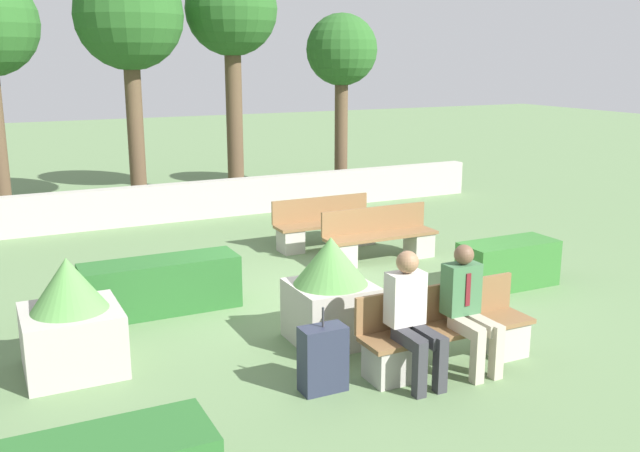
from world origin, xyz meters
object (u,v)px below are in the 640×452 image
at_px(bench_left_side, 326,229).
at_px(planter_corner_right, 71,321).
at_px(planter_corner_left, 331,291).
at_px(person_seated_man, 468,303).
at_px(tree_rightmost, 342,54).
at_px(bench_front, 446,336).
at_px(person_seated_woman, 412,311).
at_px(tree_center_left, 129,19).
at_px(suitcase, 323,359).
at_px(tree_center_right, 232,15).
at_px(bench_right_side, 380,241).

distance_m(bench_left_side, planter_corner_right, 5.63).
bearing_deg(planter_corner_left, person_seated_man, -53.09).
height_order(person_seated_man, tree_rightmost, tree_rightmost).
xyz_separation_m(bench_front, person_seated_woman, (-0.54, -0.14, 0.41)).
xyz_separation_m(person_seated_man, tree_center_left, (-1.31, 9.68, 3.21)).
relative_size(planter_corner_left, suitcase, 1.43).
distance_m(suitcase, tree_center_left, 10.16).
bearing_deg(bench_left_side, planter_corner_left, -114.39).
bearing_deg(bench_left_side, person_seated_woman, -105.78).
height_order(planter_corner_left, suitcase, planter_corner_left).
xyz_separation_m(planter_corner_left, tree_center_right, (1.94, 8.65, 3.47)).
distance_m(person_seated_woman, suitcase, 1.00).
height_order(bench_front, person_seated_woman, person_seated_woman).
bearing_deg(person_seated_man, planter_corner_right, 154.82).
bearing_deg(planter_corner_right, tree_center_left, 73.09).
bearing_deg(suitcase, bench_right_side, 52.34).
height_order(person_seated_woman, tree_center_right, tree_center_right).
height_order(bench_front, tree_rightmost, tree_rightmost).
bearing_deg(tree_center_right, bench_front, -96.64).
distance_m(tree_center_right, tree_rightmost, 2.65).
bearing_deg(planter_corner_left, bench_front, -54.63).
relative_size(bench_right_side, tree_center_right, 0.36).
xyz_separation_m(bench_front, planter_corner_right, (-3.57, 1.61, 0.22)).
distance_m(bench_front, planter_corner_right, 3.92).
height_order(bench_front, tree_center_right, tree_center_right).
relative_size(person_seated_woman, planter_corner_right, 1.09).
bearing_deg(tree_rightmost, planter_corner_left, -118.50).
xyz_separation_m(bench_right_side, tree_center_right, (-0.29, 6.03, 3.75)).
relative_size(bench_left_side, person_seated_man, 1.38).
bearing_deg(bench_front, planter_corner_right, 155.74).
height_order(bench_right_side, tree_center_right, tree_center_right).
bearing_deg(planter_corner_right, tree_center_right, 60.07).
xyz_separation_m(bench_front, tree_rightmost, (3.59, 9.21, 2.91)).
bearing_deg(suitcase, bench_front, -1.84).
relative_size(planter_corner_right, suitcase, 1.42).
height_order(tree_center_right, tree_rightmost, tree_center_right).
height_order(bench_right_side, person_seated_woman, person_seated_woman).
bearing_deg(bench_front, planter_corner_left, 125.37).
xyz_separation_m(bench_front, bench_left_side, (1.01, 4.88, -0.01)).
xyz_separation_m(bench_left_side, tree_center_right, (0.13, 4.90, 3.76)).
distance_m(planter_corner_left, tree_center_left, 9.06).
bearing_deg(bench_right_side, planter_corner_left, -126.26).
relative_size(bench_left_side, bench_right_side, 0.95).
xyz_separation_m(planter_corner_left, tree_center_left, (-0.35, 8.42, 3.33)).
xyz_separation_m(person_seated_man, suitcase, (-1.59, 0.19, -0.39)).
relative_size(bench_right_side, planter_corner_right, 1.55).
bearing_deg(person_seated_woman, tree_center_left, 93.63).
xyz_separation_m(person_seated_woman, planter_corner_left, (-0.26, 1.27, -0.13)).
bearing_deg(tree_rightmost, person_seated_woman, -113.82).
bearing_deg(person_seated_woman, suitcase, 168.36).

